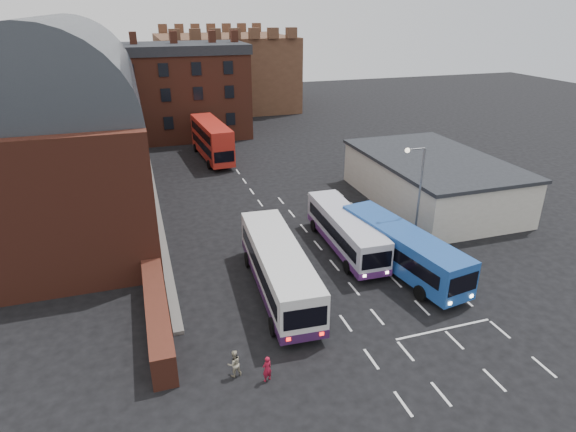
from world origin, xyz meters
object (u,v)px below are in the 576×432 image
object	(u,v)px
bus_white_inbound	(346,229)
street_lamp	(417,190)
pedestrian_red	(267,369)
bus_white_outbound	(279,266)
pedestrian_beige	(234,363)
bus_blue	(402,247)
bus_red_double	(212,140)

from	to	relation	value
bus_white_inbound	street_lamp	distance (m)	5.79
street_lamp	pedestrian_red	world-z (taller)	street_lamp
pedestrian_red	bus_white_inbound	bearing A→B (deg)	-148.76
bus_white_outbound	street_lamp	xyz separation A→B (m)	(11.01, 2.60, 2.87)
bus_white_outbound	pedestrian_beige	xyz separation A→B (m)	(-4.24, -6.54, -1.15)
pedestrian_beige	bus_blue	bearing A→B (deg)	-162.44
bus_red_double	bus_blue	bearing A→B (deg)	100.60
street_lamp	pedestrian_beige	size ratio (longest dim) A/B	5.43
bus_white_inbound	pedestrian_red	bearing A→B (deg)	52.79
bus_white_inbound	bus_blue	bearing A→B (deg)	121.97
bus_white_inbound	bus_red_double	bearing A→B (deg)	-76.63
bus_white_outbound	pedestrian_red	world-z (taller)	bus_white_outbound
bus_blue	pedestrian_beige	size ratio (longest dim) A/B	7.75
pedestrian_red	street_lamp	bearing A→B (deg)	-164.30
pedestrian_red	bus_blue	bearing A→B (deg)	-167.11
bus_white_inbound	street_lamp	size ratio (longest dim) A/B	1.32
street_lamp	bus_blue	bearing A→B (deg)	-132.89
bus_white_outbound	bus_white_inbound	bearing A→B (deg)	35.95
bus_white_outbound	bus_red_double	world-z (taller)	bus_red_double
bus_white_inbound	pedestrian_beige	bearing A→B (deg)	46.56
bus_white_inbound	bus_red_double	xyz separation A→B (m)	(-5.45, 25.90, 0.68)
bus_blue	bus_red_double	distance (m)	30.88
bus_red_double	pedestrian_red	xyz separation A→B (m)	(-3.71, -37.33, -1.64)
street_lamp	bus_white_outbound	bearing A→B (deg)	-166.72
bus_white_outbound	bus_red_double	distance (m)	29.99
bus_blue	street_lamp	distance (m)	4.53
bus_blue	pedestrian_red	xyz separation A→B (m)	(-11.50, -7.45, -1.07)
bus_white_outbound	bus_blue	bearing A→B (deg)	3.87
bus_white_inbound	street_lamp	world-z (taller)	street_lamp
bus_red_double	pedestrian_red	bearing A→B (deg)	80.31
bus_white_inbound	pedestrian_red	distance (m)	14.68
bus_white_inbound	pedestrian_red	world-z (taller)	bus_white_inbound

